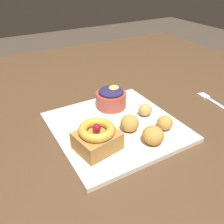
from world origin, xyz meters
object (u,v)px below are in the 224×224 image
Objects in this scene: fritter_front at (153,135)px; fritter_middle at (145,110)px; fork at (211,100)px; berry_ramekin at (111,98)px; front_plate at (116,127)px; fritter_extra at (130,123)px; fritter_back at (165,123)px; cake_slice at (97,137)px.

fritter_front is 1.39× the size of fritter_middle.
berry_ramekin is at bearing 77.59° from fork.
front_plate is 6.02× the size of fritter_front.
fritter_middle is (0.06, 0.11, -0.00)m from fritter_front.
fritter_middle is at bearing 26.22° from fritter_extra.
fritter_extra is 0.36× the size of fork.
front_plate is at bearing 141.08° from fritter_back.
fritter_front is 0.07m from fritter_back.
berry_ramekin is 1.92× the size of fritter_extra.
front_plate is 0.10m from berry_ramekin.
front_plate is 7.79× the size of fritter_back.
cake_slice is 0.13m from fritter_front.
berry_ramekin is 2.36× the size of fritter_middle.
fritter_back is at bearing -87.67° from fritter_middle.
fork is at bearing -20.41° from berry_ramekin.
front_plate is 0.10m from fritter_middle.
front_plate is 8.35× the size of fritter_middle.
fritter_middle is at bearing 61.58° from fritter_front.
berry_ramekin is at bearing 80.98° from fritter_extra.
fritter_middle is at bearing 92.33° from fritter_back.
fritter_front is 0.12m from fritter_middle.
cake_slice reaches higher than fritter_front.
fritter_extra is at bearing 11.84° from cake_slice.
berry_ramekin is at bearing 50.76° from cake_slice.
cake_slice is at bearing -161.66° from fritter_middle.
fritter_extra reaches higher than fork.
fritter_back is (0.06, 0.03, -0.00)m from fritter_front.
fritter_front reaches higher than fritter_back.
berry_ramekin reaches higher than fork.
fritter_extra is (-0.08, 0.04, 0.00)m from fritter_back.
cake_slice is 1.18× the size of berry_ramekin.
fritter_front is 0.07m from fritter_extra.
fritter_extra is at bearing -66.53° from front_plate.
fork is at bearing 2.83° from fritter_extra.
fork is at bearing 12.93° from fritter_back.
fork is (0.30, 0.08, -0.03)m from fritter_front.
fritter_front is (-0.00, -0.19, -0.01)m from berry_ramekin.
cake_slice is 0.19m from berry_ramekin.
cake_slice is 0.18m from fritter_back.
front_plate is 0.12m from fritter_front.
berry_ramekin is 0.13m from fritter_extra.
fritter_front is at bearing -154.31° from fritter_back.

